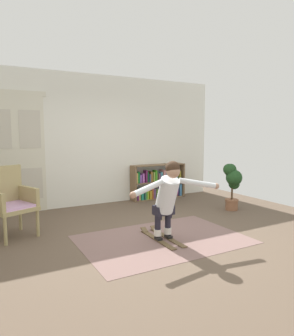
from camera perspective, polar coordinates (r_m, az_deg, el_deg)
name	(u,v)px	position (r m, az deg, el deg)	size (l,w,h in m)	color
ground_plane	(157,236)	(4.97, 1.79, -12.50)	(7.20, 7.20, 0.00)	brown
back_wall	(99,140)	(7.06, -9.00, 5.11)	(6.00, 0.10, 2.90)	white
double_door	(16,153)	(6.62, -23.14, 2.66)	(1.22, 0.05, 2.45)	beige
rug	(163,239)	(4.81, 2.94, -13.08)	(2.48, 1.69, 0.01)	#7E605B
bookshelf	(158,184)	(7.59, 2.04, -2.94)	(1.40, 0.30, 0.85)	brown
wicker_chair	(10,200)	(5.26, -24.14, -5.41)	(0.79, 0.79, 1.10)	tan
potted_plant	(232,180)	(6.66, 15.56, -2.17)	(0.38, 0.42, 0.98)	brown
skis_pair	(162,237)	(4.84, 2.73, -12.76)	(0.28, 0.95, 0.07)	brown
person_skier	(168,194)	(4.51, 3.91, -4.87)	(1.47, 0.56, 1.15)	white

